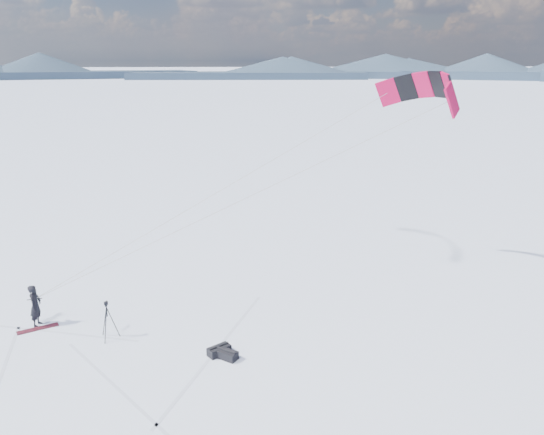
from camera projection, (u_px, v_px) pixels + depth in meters
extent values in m
plane|color=white|center=(123.00, 343.00, 19.27)|extent=(1800.00, 1800.00, 0.00)
cube|color=#202D3D|center=(382.00, 75.00, 317.82)|extent=(156.07, 96.69, 3.67)
cone|color=#202D3D|center=(382.00, 72.00, 317.30)|extent=(82.96, 82.96, 8.00)
cube|color=#202D3D|center=(225.00, 74.00, 324.73)|extent=(152.94, 56.08, 3.67)
cone|color=#202D3D|center=(225.00, 71.00, 324.21)|extent=(68.60, 68.60, 8.00)
cube|color=#202D3D|center=(60.00, 75.00, 304.46)|extent=(156.25, 77.25, 3.67)
cone|color=#202D3D|center=(60.00, 72.00, 303.94)|extent=(76.64, 76.64, 8.00)
cube|color=#B2BBD2|center=(12.00, 377.00, 17.19)|extent=(3.52, 7.29, 0.01)
cube|color=#B2BBD2|center=(80.00, 338.00, 19.61)|extent=(6.45, 7.79, 0.01)
cube|color=#B2BBD2|center=(134.00, 308.00, 22.04)|extent=(11.66, 3.07, 0.01)
imported|color=black|center=(38.00, 325.00, 20.57)|extent=(0.48, 0.66, 1.67)
cube|color=maroon|center=(38.00, 329.00, 20.27)|extent=(1.48, 0.83, 0.04)
cylinder|color=black|center=(113.00, 322.00, 19.49)|extent=(0.41, 0.13, 1.27)
cylinder|color=black|center=(105.00, 321.00, 19.53)|extent=(0.31, 0.32, 1.27)
cylinder|color=black|center=(106.00, 325.00, 19.24)|extent=(0.14, 0.41, 1.27)
cylinder|color=black|center=(107.00, 312.00, 19.29)|extent=(0.04, 0.04, 0.38)
cube|color=black|center=(106.00, 306.00, 19.22)|extent=(0.09, 0.09, 0.05)
cube|color=black|center=(106.00, 303.00, 19.20)|extent=(0.16, 0.13, 0.11)
cylinder|color=black|center=(106.00, 302.00, 19.29)|extent=(0.08, 0.11, 0.08)
cube|color=black|center=(219.00, 351.00, 18.48)|extent=(0.88, 0.73, 0.30)
cylinder|color=black|center=(219.00, 346.00, 18.44)|extent=(0.70, 0.45, 0.08)
cube|color=black|center=(227.00, 355.00, 18.24)|extent=(0.84, 0.80, 0.29)
cylinder|color=black|center=(226.00, 350.00, 18.19)|extent=(0.63, 0.55, 0.09)
cube|color=#B30839|center=(452.00, 100.00, 20.22)|extent=(1.09, 0.81, 1.40)
cube|color=black|center=(454.00, 92.00, 20.94)|extent=(0.89, 0.93, 1.32)
cube|color=#B30839|center=(449.00, 87.00, 21.78)|extent=(0.67, 0.98, 1.23)
cube|color=black|center=(438.00, 84.00, 22.66)|extent=(0.70, 0.98, 1.12)
cube|color=#B30839|center=(423.00, 85.00, 23.52)|extent=(0.91, 0.94, 1.23)
cube|color=black|center=(406.00, 88.00, 24.26)|extent=(1.10, 0.83, 1.32)
cube|color=#B30839|center=(388.00, 93.00, 24.83)|extent=(1.24, 0.65, 1.40)
cylinder|color=gray|center=(243.00, 200.00, 20.24)|extent=(16.12, 0.28, 7.34)
cylinder|color=gray|center=(229.00, 185.00, 22.54)|extent=(15.43, 4.73, 7.34)
cylinder|color=black|center=(35.00, 299.00, 20.26)|extent=(0.55, 0.11, 0.03)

